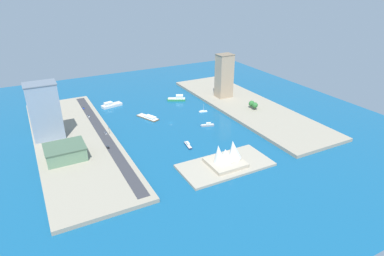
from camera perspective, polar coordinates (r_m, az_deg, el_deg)
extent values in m
plane|color=#145684|center=(350.26, -3.69, 0.93)|extent=(440.00, 440.00, 0.00)
cube|color=#9E937F|center=(396.53, 9.34, 3.82)|extent=(70.00, 240.00, 3.18)
cube|color=#9E937F|center=(326.30, -19.57, -2.13)|extent=(70.00, 240.00, 3.18)
cube|color=#A89E89|center=(272.20, 5.79, -6.42)|extent=(76.00, 37.82, 2.00)
cube|color=#38383D|center=(329.12, -15.19, -0.96)|extent=(9.32, 228.00, 0.15)
cube|color=#999EA3|center=(341.52, 2.71, 0.47)|extent=(13.65, 6.89, 1.77)
cone|color=#999EA3|center=(340.08, 1.53, 0.38)|extent=(1.99, 1.99, 1.59)
cube|color=white|center=(340.96, 2.88, 0.78)|extent=(5.39, 3.82, 2.05)
cube|color=beige|center=(341.14, 2.71, 0.61)|extent=(13.10, 6.61, 0.10)
cube|color=brown|center=(364.12, -7.69, 1.81)|extent=(18.29, 28.79, 1.16)
cone|color=brown|center=(373.94, -9.20, 2.35)|extent=(1.37, 1.37, 1.04)
cube|color=white|center=(360.69, -7.25, 1.89)|extent=(10.98, 14.56, 2.09)
cube|color=beige|center=(363.88, -7.69, 1.90)|extent=(17.56, 27.64, 0.10)
cube|color=#2D8C4C|center=(413.80, -2.70, 4.98)|extent=(23.31, 17.45, 2.51)
cone|color=#2D8C4C|center=(414.44, -4.32, 4.97)|extent=(3.05, 3.05, 2.26)
cube|color=white|center=(412.50, -2.18, 5.44)|extent=(10.78, 9.88, 4.43)
cube|color=beige|center=(413.36, -2.70, 5.16)|extent=(22.37, 16.75, 0.10)
cube|color=white|center=(377.71, 1.94, 2.88)|extent=(9.96, 4.99, 0.95)
cone|color=white|center=(379.17, 2.67, 2.96)|extent=(1.01, 1.01, 0.85)
cube|color=white|center=(377.02, 1.78, 3.00)|extent=(4.43, 2.70, 0.96)
cube|color=beige|center=(377.51, 1.94, 2.95)|extent=(9.56, 4.79, 0.10)
cylinder|color=silver|center=(376.04, 2.02, 3.58)|extent=(0.24, 0.24, 8.86)
cube|color=#1E284C|center=(301.63, -0.69, -3.04)|extent=(5.04, 14.57, 1.24)
cone|color=#1E284C|center=(295.43, -0.21, -3.68)|extent=(1.25, 1.25, 1.11)
cube|color=white|center=(301.46, -0.75, -2.69)|extent=(2.91, 5.52, 2.24)
cube|color=beige|center=(301.31, -0.70, -2.93)|extent=(4.83, 13.99, 0.10)
cube|color=silver|center=(404.64, -13.73, 3.84)|extent=(25.16, 13.40, 2.93)
cone|color=silver|center=(409.84, -12.14, 4.27)|extent=(3.12, 3.12, 2.64)
cube|color=white|center=(401.97, -14.29, 4.11)|extent=(10.49, 7.70, 3.27)
cube|color=beige|center=(404.12, -13.75, 4.04)|extent=(24.16, 12.86, 0.10)
cube|color=#C6B793|center=(385.23, -24.50, 2.85)|extent=(15.53, 19.11, 17.49)
cube|color=gray|center=(382.24, -24.74, 4.12)|extent=(16.15, 19.87, 0.80)
cube|color=#8C9EB2|center=(329.47, -24.18, 2.63)|extent=(26.64, 19.80, 52.14)
cube|color=slate|center=(321.39, -24.99, 6.99)|extent=(27.71, 20.59, 0.80)
cube|color=slate|center=(293.10, -21.10, -3.97)|extent=(31.02, 26.02, 10.94)
cube|color=#47624A|center=(290.48, -21.27, -2.96)|extent=(32.26, 27.07, 0.80)
cube|color=tan|center=(411.75, 5.60, 8.93)|extent=(18.50, 15.17, 52.68)
cube|color=#7C6B55|center=(405.27, 5.76, 12.56)|extent=(19.24, 15.77, 0.80)
cylinder|color=black|center=(396.63, -18.14, 3.20)|extent=(0.26, 0.64, 0.64)
cylinder|color=black|center=(396.37, -18.37, 3.16)|extent=(0.26, 0.64, 0.64)
cylinder|color=black|center=(399.73, -18.25, 3.36)|extent=(0.26, 0.64, 0.64)
cylinder|color=black|center=(399.48, -18.48, 3.31)|extent=(0.26, 0.64, 0.64)
cube|color=blue|center=(397.95, -18.32, 3.30)|extent=(1.94, 4.83, 0.79)
cube|color=#262D38|center=(397.93, -18.34, 3.40)|extent=(1.68, 2.71, 0.60)
cylinder|color=black|center=(329.09, -14.90, -0.85)|extent=(0.28, 0.65, 0.64)
cylinder|color=black|center=(329.31, -14.63, -0.80)|extent=(0.28, 0.65, 0.64)
cylinder|color=black|center=(326.02, -14.78, -1.09)|extent=(0.28, 0.65, 0.64)
cylinder|color=black|center=(326.24, -14.51, -1.03)|extent=(0.28, 0.65, 0.64)
cube|color=#B7B7BC|center=(327.52, -14.71, -0.89)|extent=(2.01, 4.97, 0.85)
cube|color=#262D38|center=(327.01, -14.72, -0.80)|extent=(1.70, 2.81, 0.56)
cylinder|color=black|center=(300.03, -14.16, -3.37)|extent=(0.27, 0.65, 0.64)
cylinder|color=black|center=(299.70, -14.44, -3.44)|extent=(0.27, 0.65, 0.64)
cylinder|color=black|center=(302.75, -14.33, -3.12)|extent=(0.27, 0.65, 0.64)
cylinder|color=black|center=(302.43, -14.61, -3.19)|extent=(0.27, 0.65, 0.64)
cube|color=black|center=(301.09, -14.39, -3.23)|extent=(1.91, 4.58, 0.76)
cube|color=#262D38|center=(301.00, -14.41, -3.11)|extent=(1.63, 2.58, 0.51)
cylinder|color=black|center=(370.86, -17.31, 1.82)|extent=(0.27, 0.65, 0.64)
cylinder|color=black|center=(370.60, -17.53, 1.77)|extent=(0.27, 0.65, 0.64)
cylinder|color=black|center=(373.77, -17.42, 1.98)|extent=(0.27, 0.65, 0.64)
cylinder|color=black|center=(373.51, -17.65, 1.94)|extent=(0.27, 0.65, 0.64)
cube|color=white|center=(372.06, -17.48, 1.93)|extent=(1.85, 4.61, 0.89)
cube|color=#262D38|center=(372.02, -17.50, 2.03)|extent=(1.58, 2.60, 0.46)
cylinder|color=black|center=(326.80, -14.17, -0.51)|extent=(0.18, 0.18, 5.50)
cube|color=black|center=(325.46, -14.22, 0.01)|extent=(0.36, 0.36, 1.00)
sphere|color=red|center=(325.32, -14.23, 0.07)|extent=(0.24, 0.24, 0.24)
sphere|color=yellow|center=(325.46, -14.22, 0.01)|extent=(0.24, 0.24, 0.24)
sphere|color=green|center=(325.61, -14.22, -0.04)|extent=(0.24, 0.24, 0.24)
cube|color=#BCAD93|center=(270.91, 5.81, -5.97)|extent=(28.64, 26.82, 3.00)
cone|color=white|center=(269.75, 7.24, -3.75)|extent=(13.67, 10.81, 18.65)
cone|color=white|center=(267.37, 5.88, -4.67)|extent=(13.34, 11.79, 12.81)
cone|color=white|center=(262.90, 4.69, -4.53)|extent=(11.58, 9.74, 17.25)
cylinder|color=brown|center=(386.50, 10.26, 3.65)|extent=(0.50, 0.50, 2.59)
sphere|color=#2D7233|center=(385.10, 10.30, 4.20)|extent=(6.69, 6.69, 6.69)
cylinder|color=brown|center=(381.48, 10.82, 3.34)|extent=(0.50, 0.50, 2.92)
sphere|color=#2D7233|center=(380.06, 10.86, 3.90)|extent=(6.40, 6.40, 6.40)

